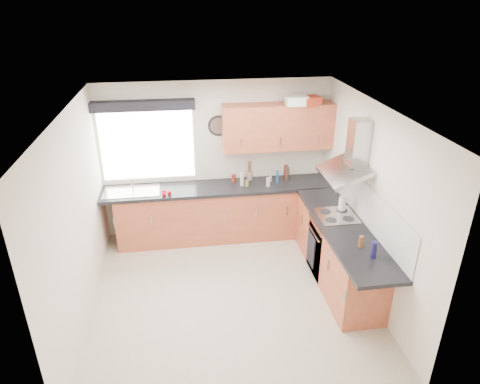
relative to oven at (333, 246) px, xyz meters
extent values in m
plane|color=beige|center=(-1.50, -0.30, -0.42)|extent=(3.60, 3.60, 0.00)
cube|color=white|center=(-1.50, -0.30, 2.08)|extent=(3.60, 3.60, 0.02)
cube|color=silver|center=(-1.50, 1.50, 0.82)|extent=(3.60, 0.02, 2.50)
cube|color=silver|center=(-1.50, -2.10, 0.82)|extent=(3.60, 0.02, 2.50)
cube|color=silver|center=(-3.30, -0.30, 0.82)|extent=(0.02, 3.60, 2.50)
cube|color=silver|center=(0.30, -0.30, 0.82)|extent=(0.02, 3.60, 2.50)
cube|color=white|center=(-2.55, 1.49, 1.12)|extent=(1.40, 0.02, 1.10)
cube|color=black|center=(-2.55, 1.40, 1.76)|extent=(1.50, 0.18, 0.14)
cube|color=white|center=(0.29, 0.00, 0.75)|extent=(0.01, 3.00, 0.54)
cube|color=#A34B2F|center=(-1.60, 1.21, 0.01)|extent=(3.00, 0.58, 0.86)
cube|color=#A34B2F|center=(0.00, 1.20, 0.01)|extent=(0.60, 0.60, 0.86)
cube|color=#A34B2F|center=(0.01, -0.15, 0.01)|extent=(0.58, 2.10, 0.86)
cube|color=black|center=(-1.50, 1.20, 0.46)|extent=(3.60, 0.62, 0.05)
cube|color=black|center=(0.00, -0.30, 0.46)|extent=(0.62, 2.42, 0.05)
cube|color=black|center=(0.00, 0.00, 0.00)|extent=(0.56, 0.58, 0.85)
cube|color=#ABABAB|center=(0.00, 0.00, 0.49)|extent=(0.52, 0.52, 0.01)
cube|color=#A34B2F|center=(-0.55, 1.32, 1.38)|extent=(1.70, 0.35, 0.70)
cube|color=white|center=(-2.00, 1.22, -0.03)|extent=(0.58, 0.57, 0.79)
cylinder|color=black|center=(-1.45, 1.48, 1.38)|extent=(0.33, 0.04, 0.33)
cube|color=white|center=(-0.31, 1.22, 1.79)|extent=(0.33, 0.24, 0.13)
cube|color=#B62F1A|center=(-0.09, 1.22, 1.79)|extent=(0.31, 0.28, 0.12)
cylinder|color=gray|center=(-0.97, 1.40, 0.55)|extent=(0.11, 0.11, 0.13)
cylinder|color=white|center=(0.12, 0.14, 0.59)|extent=(0.11, 0.11, 0.22)
cylinder|color=navy|center=(-0.56, 1.20, 0.59)|extent=(0.04, 0.04, 0.21)
cylinder|color=#9D9686|center=(-0.65, 1.28, 0.59)|extent=(0.04, 0.04, 0.21)
cylinder|color=#3C2A21|center=(-0.39, 1.25, 0.61)|extent=(0.06, 0.06, 0.24)
cylinder|color=maroon|center=(-1.24, 1.35, 0.55)|extent=(0.07, 0.07, 0.12)
cylinder|color=#B5AA9A|center=(-1.13, 1.18, 0.59)|extent=(0.06, 0.06, 0.21)
cylinder|color=#ADA494|center=(-0.73, 1.09, 0.56)|extent=(0.06, 0.06, 0.15)
cylinder|color=olive|center=(-1.05, 1.15, 0.53)|extent=(0.06, 0.06, 0.10)
cylinder|color=maroon|center=(-0.39, 1.35, 0.60)|extent=(0.06, 0.06, 0.23)
cylinder|color=#181446|center=(0.07, -1.02, 0.59)|extent=(0.06, 0.06, 0.21)
cylinder|color=brown|center=(0.02, -0.78, 0.56)|extent=(0.06, 0.06, 0.14)
camera|label=1|loc=(-2.03, -4.87, 3.27)|focal=32.00mm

